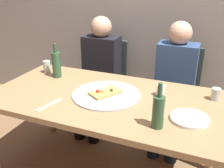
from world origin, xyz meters
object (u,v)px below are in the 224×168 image
Objects in this scene: pizza_slice_last at (105,92)px; plate_stack at (190,119)px; wine_bottle at (56,64)px; beer_bottle at (158,111)px; chair_right at (175,87)px; guest_in_sweater at (98,70)px; dining_table at (106,105)px; wine_glass at (47,67)px; table_knife at (49,105)px; guest_in_beanie at (174,81)px; pizza_tray at (107,95)px; tumbler_near at (216,94)px; tumbler_far at (161,90)px; chair_left at (104,77)px.

plate_stack is (0.61, -0.12, -0.01)m from pizza_slice_last.
wine_bottle is at bearing 165.12° from plate_stack.
beer_bottle reaches higher than chair_right.
guest_in_sweater is at bearing 140.94° from plate_stack.
dining_table is 15.55× the size of wine_glass.
plate_stack is 1.06× the size of table_knife.
table_knife is (0.38, -0.51, -0.05)m from wine_glass.
guest_in_beanie reaches higher than pizza_slice_last.
pizza_tray is at bearing -33.41° from table_knife.
wine_glass is at bearing 22.66° from guest_in_beanie.
plate_stack is (1.28, -0.36, -0.04)m from wine_glass.
guest_in_beanie is at bearing 60.92° from dining_table.
pizza_slice_last is at bearing 59.96° from guest_in_beanie.
tumbler_far is (-0.37, -0.08, -0.00)m from tumbler_near.
guest_in_beanie is at bearing 105.20° from plate_stack.
chair_left is 0.77× the size of guest_in_beanie.
pizza_slice_last is 0.78m from guest_in_sweater.
pizza_tray is 0.41m from table_knife.
dining_table is at bearing 119.18° from guest_in_sweater.
guest_in_sweater is at bearing 118.99° from pizza_slice_last.
table_knife is 0.19× the size of guest_in_beanie.
chair_left reaches higher than tumbler_near.
pizza_tray is 0.43× the size of guest_in_beanie.
pizza_slice_last is 0.94m from chair_left.
guest_in_beanie is (0.00, -0.15, 0.13)m from chair_right.
wine_bottle is 1.17m from chair_right.
wine_bottle is 0.56m from guest_in_sweater.
pizza_slice_last is 0.78m from tumbler_near.
tumbler_far is at bearing 144.87° from guest_in_sweater.
wine_bottle is (-0.54, 0.19, 0.19)m from dining_table.
chair_right is (-0.05, 1.10, -0.32)m from beer_bottle.
pizza_tray is 1.95× the size of pizza_slice_last.
dining_table is at bearing 149.36° from beer_bottle.
table_knife is (-1.03, -0.51, -0.04)m from tumbler_near.
pizza_slice_last is 0.22× the size of guest_in_beanie.
tumbler_far is (0.36, 0.15, 0.03)m from pizza_tray.
chair_left is 0.77m from chair_right.
chair_right reaches higher than tumbler_far.
tumbler_near is at bearing 16.95° from pizza_slice_last.
guest_in_sweater reaches higher than pizza_tray.
wine_glass is at bearing 179.65° from tumbler_near.
chair_left is (0.29, 0.59, -0.27)m from wine_glass.
wine_bottle is at bearing 76.83° from chair_left.
guest_in_sweater is (-0.37, 0.68, -0.11)m from pizza_slice_last.
dining_table is 0.41m from table_knife.
chair_left reaches higher than pizza_tray.
chair_left is (-0.09, 1.11, -0.22)m from table_knife.
pizza_tray is at bearing -18.14° from wine_bottle.
wine_glass is at bearing 160.62° from pizza_slice_last.
wine_glass is at bearing 175.34° from tumbler_far.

